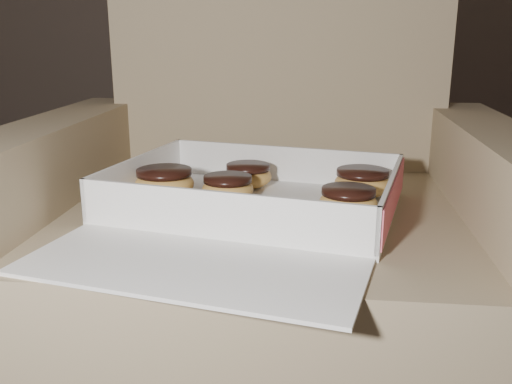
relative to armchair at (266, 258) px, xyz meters
name	(u,v)px	position (x,y,z in m)	size (l,w,h in m)	color
armchair	(266,258)	(0.00, 0.00, 0.00)	(0.82, 0.69, 0.85)	#857654
bakery_box	(249,209)	(-0.02, -0.12, 0.13)	(0.51, 0.56, 0.07)	white
donut_a	(164,182)	(-0.16, -0.05, 0.15)	(0.10, 0.10, 0.05)	#EBA952
donut_b	(228,188)	(-0.06, -0.06, 0.14)	(0.08, 0.08, 0.04)	#EBA952
donut_c	(248,175)	(-0.03, 0.02, 0.14)	(0.08, 0.08, 0.04)	#EBA952
donut_d	(348,201)	(0.13, -0.12, 0.14)	(0.08, 0.08, 0.04)	#EBA952
donut_e	(362,182)	(0.16, -0.01, 0.15)	(0.09, 0.09, 0.05)	#EBA952
crumb_a	(119,218)	(-0.20, -0.17, 0.12)	(0.01, 0.01, 0.00)	black
crumb_b	(275,209)	(0.02, -0.10, 0.12)	(0.01, 0.01, 0.00)	black
crumb_c	(349,216)	(0.13, -0.12, 0.12)	(0.01, 0.01, 0.00)	black
crumb_d	(215,229)	(-0.05, -0.20, 0.12)	(0.01, 0.01, 0.00)	black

